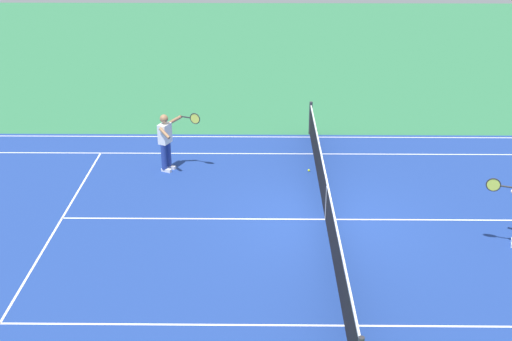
{
  "coord_description": "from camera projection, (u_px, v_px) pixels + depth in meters",
  "views": [
    {
      "loc": [
        1.54,
        13.92,
        7.54
      ],
      "look_at": [
        1.7,
        -0.87,
        0.9
      ],
      "focal_mm": 45.78,
      "sensor_mm": 36.0,
      "label": 1
    }
  ],
  "objects": [
    {
      "name": "tennis_player_near",
      "position": [
        166.0,
        139.0,
        18.08
      ],
      "size": [
        1.19,
        0.75,
        1.7
      ],
      "color": "navy",
      "rests_on": "ground_plane"
    },
    {
      "name": "tennis_net",
      "position": [
        327.0,
        201.0,
        15.57
      ],
      "size": [
        0.1,
        11.7,
        1.08
      ],
      "color": "#2D2D33",
      "rests_on": "ground_plane"
    },
    {
      "name": "ground_plane",
      "position": [
        326.0,
        219.0,
        15.77
      ],
      "size": [
        60.0,
        60.0,
        0.0
      ],
      "primitive_type": "plane",
      "color": "#2D7247"
    },
    {
      "name": "tennis_ball",
      "position": [
        309.0,
        170.0,
        18.34
      ],
      "size": [
        0.07,
        0.07,
        0.07
      ],
      "primitive_type": "sphere",
      "color": "#CCE01E",
      "rests_on": "ground_plane"
    },
    {
      "name": "court_line_markings",
      "position": [
        326.0,
        219.0,
        15.77
      ],
      "size": [
        23.85,
        11.05,
        0.01
      ],
      "color": "white",
      "rests_on": "ground_plane"
    },
    {
      "name": "court_slab",
      "position": [
        326.0,
        219.0,
        15.77
      ],
      "size": [
        24.2,
        11.4,
        0.0
      ],
      "primitive_type": "cube",
      "color": "navy",
      "rests_on": "ground_plane"
    }
  ]
}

